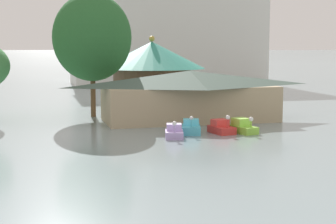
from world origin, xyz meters
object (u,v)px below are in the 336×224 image
object	(u,v)px
shoreline_tree_mid	(92,37)
background_building_block	(167,33)
pedal_boat_red	(221,128)
pedal_boat_lavender	(174,132)
pedal_boat_cyan	(191,128)
pedal_boat_lime	(242,127)
green_roof_pavilion	(152,69)
boathouse	(190,95)

from	to	relation	value
shoreline_tree_mid	background_building_block	xyz separation A→B (m)	(19.86, 46.34, 1.59)
pedal_boat_red	pedal_boat_lavender	bearing A→B (deg)	-85.54
pedal_boat_red	pedal_boat_cyan	bearing A→B (deg)	-107.73
shoreline_tree_mid	background_building_block	size ratio (longest dim) A/B	0.34
pedal_boat_lime	pedal_boat_cyan	bearing A→B (deg)	-113.90
pedal_boat_lime	green_roof_pavilion	xyz separation A→B (m)	(-3.06, 21.28, 4.06)
boathouse	background_building_block	size ratio (longest dim) A/B	0.48
pedal_boat_lime	background_building_block	distance (m)	61.43
pedal_boat_cyan	pedal_boat_red	world-z (taller)	pedal_boat_red
background_building_block	pedal_boat_lavender	bearing A→B (deg)	-103.85
pedal_boat_lavender	background_building_block	xyz separation A→B (m)	(15.03, 60.98, 9.36)
pedal_boat_red	boathouse	bearing A→B (deg)	172.98
boathouse	background_building_block	world-z (taller)	background_building_block
pedal_boat_lavender	pedal_boat_lime	xyz separation A→B (m)	(6.26, 0.89, 0.05)
pedal_boat_cyan	shoreline_tree_mid	bearing A→B (deg)	-137.70
background_building_block	green_roof_pavilion	bearing A→B (deg)	-106.96
pedal_boat_red	green_roof_pavilion	distance (m)	21.45
pedal_boat_red	pedal_boat_lime	xyz separation A→B (m)	(1.79, -0.26, 0.03)
pedal_boat_red	boathouse	world-z (taller)	boathouse
pedal_boat_cyan	pedal_boat_lavender	bearing A→B (deg)	-36.23
pedal_boat_lime	pedal_boat_lavender	bearing A→B (deg)	-97.81
pedal_boat_cyan	pedal_boat_lime	distance (m)	4.42
pedal_boat_red	pedal_boat_lime	world-z (taller)	pedal_boat_red
boathouse	shoreline_tree_mid	bearing A→B (deg)	148.03
pedal_boat_cyan	background_building_block	distance (m)	61.61
pedal_boat_lavender	pedal_boat_red	distance (m)	4.62
pedal_boat_red	shoreline_tree_mid	xyz separation A→B (m)	(-9.29, 13.48, 7.76)
pedal_boat_lime	shoreline_tree_mid	xyz separation A→B (m)	(-11.08, 13.74, 7.73)
pedal_boat_cyan	pedal_boat_red	xyz separation A→B (m)	(2.58, -0.35, -0.03)
pedal_boat_lime	boathouse	world-z (taller)	boathouse
boathouse	shoreline_tree_mid	distance (m)	11.88
pedal_boat_lavender	pedal_boat_cyan	xyz separation A→B (m)	(1.89, 1.51, 0.05)
pedal_boat_cyan	shoreline_tree_mid	size ratio (longest dim) A/B	0.21
pedal_boat_red	green_roof_pavilion	world-z (taller)	green_roof_pavilion
pedal_boat_cyan	pedal_boat_lime	size ratio (longest dim) A/B	0.89
pedal_boat_cyan	background_building_block	world-z (taller)	background_building_block
pedal_boat_red	shoreline_tree_mid	distance (m)	18.12
pedal_boat_lavender	green_roof_pavilion	xyz separation A→B (m)	(3.20, 22.18, 4.10)
green_roof_pavilion	boathouse	bearing A→B (deg)	-86.29
pedal_boat_lavender	shoreline_tree_mid	distance (m)	17.26
boathouse	background_building_block	xyz separation A→B (m)	(10.99, 51.88, 7.22)
pedal_boat_lavender	pedal_boat_red	bearing A→B (deg)	117.89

